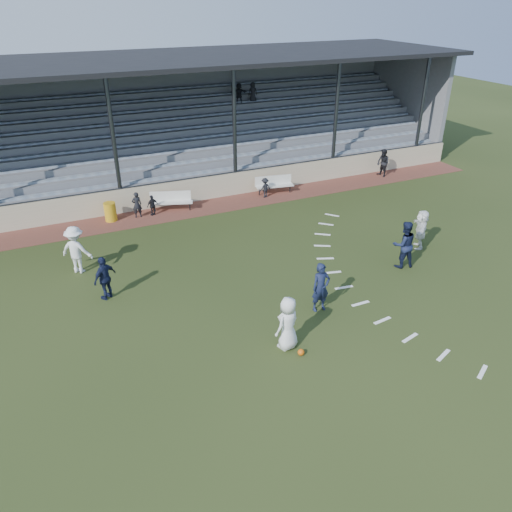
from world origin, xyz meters
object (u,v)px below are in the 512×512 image
(trash_bin, at_px, (110,212))
(football, at_px, (301,352))
(bench_left, at_px, (171,199))
(player_navy_lead, at_px, (321,287))
(official, at_px, (383,163))
(bench_right, at_px, (274,183))
(player_white_lead, at_px, (288,323))

(trash_bin, xyz_separation_m, football, (3.34, -12.34, -0.36))
(trash_bin, bearing_deg, bench_left, 1.08)
(player_navy_lead, bearing_deg, official, 47.69)
(bench_left, bearing_deg, football, -69.11)
(bench_left, height_order, player_navy_lead, player_navy_lead)
(trash_bin, relative_size, official, 0.56)
(bench_right, height_order, player_white_lead, player_white_lead)
(football, distance_m, official, 17.29)
(player_navy_lead, bearing_deg, trash_bin, 118.78)
(trash_bin, xyz_separation_m, official, (15.54, -0.11, 0.35))
(bench_right, bearing_deg, player_navy_lead, -98.45)
(trash_bin, bearing_deg, player_white_lead, -75.10)
(player_white_lead, bearing_deg, official, -158.42)
(player_white_lead, bearing_deg, bench_left, -110.89)
(football, bearing_deg, bench_left, 91.76)
(official, bearing_deg, bench_left, -95.65)
(bench_left, distance_m, trash_bin, 2.96)
(trash_bin, relative_size, player_white_lead, 0.51)
(bench_right, height_order, trash_bin, bench_right)
(player_navy_lead, bearing_deg, bench_right, 74.57)
(football, bearing_deg, trash_bin, 105.14)
(trash_bin, distance_m, official, 15.54)
(official, bearing_deg, bench_right, -96.21)
(bench_right, bearing_deg, trash_bin, -169.79)
(trash_bin, height_order, player_white_lead, player_white_lead)
(trash_bin, bearing_deg, official, -0.42)
(bench_left, height_order, bench_right, same)
(bench_left, xyz_separation_m, player_navy_lead, (2.13, -10.54, 0.29))
(player_navy_lead, xyz_separation_m, official, (10.45, 10.37, -0.06))
(bench_right, relative_size, trash_bin, 2.30)
(bench_right, xyz_separation_m, football, (-5.24, -12.39, -0.48))
(bench_left, bearing_deg, trash_bin, -159.79)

